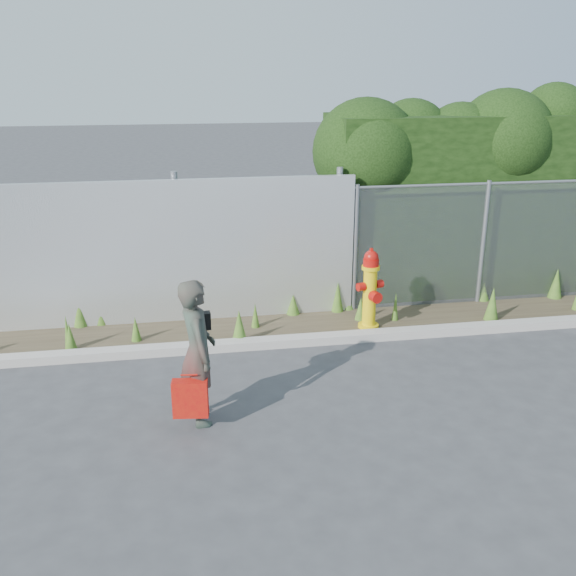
% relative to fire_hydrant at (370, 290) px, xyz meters
% --- Properties ---
extents(ground, '(80.00, 80.00, 0.00)m').
position_rel_fire_hydrant_xyz_m(ground, '(-1.07, -2.20, -0.61)').
color(ground, '#39393C').
rests_on(ground, ground).
extents(curb, '(16.00, 0.22, 0.12)m').
position_rel_fire_hydrant_xyz_m(curb, '(-1.07, -0.40, -0.55)').
color(curb, '#A59D95').
rests_on(curb, ground).
extents(weed_strip, '(16.00, 1.34, 0.54)m').
position_rel_fire_hydrant_xyz_m(weed_strip, '(-1.06, 0.32, -0.46)').
color(weed_strip, '#413525').
rests_on(weed_strip, ground).
extents(corrugated_fence, '(8.50, 0.21, 2.30)m').
position_rel_fire_hydrant_xyz_m(corrugated_fence, '(-4.32, 0.80, 0.50)').
color(corrugated_fence, silver).
rests_on(corrugated_fence, ground).
extents(chainlink_fence, '(6.50, 0.07, 2.05)m').
position_rel_fire_hydrant_xyz_m(chainlink_fence, '(3.18, 0.80, 0.42)').
color(chainlink_fence, gray).
rests_on(chainlink_fence, ground).
extents(hedge, '(7.66, 1.85, 3.51)m').
position_rel_fire_hydrant_xyz_m(hedge, '(3.19, 1.77, 1.31)').
color(hedge, black).
rests_on(hedge, ground).
extents(fire_hydrant, '(0.42, 0.38, 1.25)m').
position_rel_fire_hydrant_xyz_m(fire_hydrant, '(0.00, 0.00, 0.00)').
color(fire_hydrant, yellow).
rests_on(fire_hydrant, ground).
extents(woman, '(0.47, 0.65, 1.65)m').
position_rel_fire_hydrant_xyz_m(woman, '(-2.61, -2.23, 0.22)').
color(woman, '#0E5946').
rests_on(woman, ground).
extents(red_tote_bag, '(0.38, 0.14, 0.49)m').
position_rel_fire_hydrant_xyz_m(red_tote_bag, '(-2.71, -2.46, -0.21)').
color(red_tote_bag, '#B20A0A').
extents(black_shoulder_bag, '(0.26, 0.11, 0.19)m').
position_rel_fire_hydrant_xyz_m(black_shoulder_bag, '(-2.58, -2.08, 0.52)').
color(black_shoulder_bag, black).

